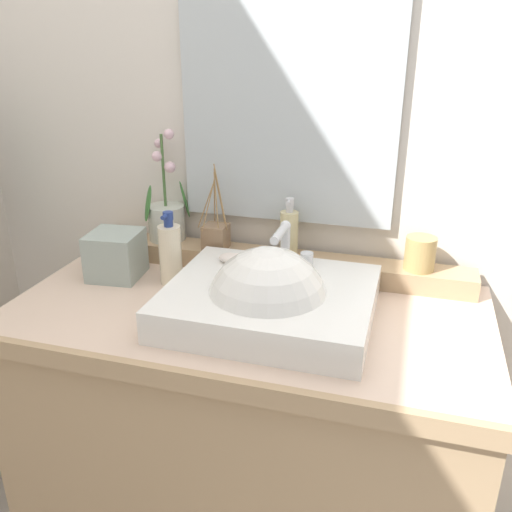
# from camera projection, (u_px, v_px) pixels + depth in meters

# --- Properties ---
(wall_back) EXTENTS (2.65, 0.20, 2.70)m
(wall_back) POSITION_uv_depth(u_px,v_px,m) (290.00, 72.00, 1.46)
(wall_back) COLOR silver
(wall_back) RESTS_ON ground
(vanity_cabinet) EXTENTS (1.13, 0.59, 0.84)m
(vanity_cabinet) POSITION_uv_depth(u_px,v_px,m) (248.00, 447.00, 1.46)
(vanity_cabinet) COLOR tan
(vanity_cabinet) RESTS_ON ground
(back_ledge) EXTENTS (1.06, 0.10, 0.05)m
(back_ledge) POSITION_uv_depth(u_px,v_px,m) (272.00, 262.00, 1.50)
(back_ledge) COLOR tan
(back_ledge) RESTS_ON vanity_cabinet
(sink_basin) EXTENTS (0.46, 0.40, 0.29)m
(sink_basin) POSITION_uv_depth(u_px,v_px,m) (269.00, 305.00, 1.24)
(sink_basin) COLOR white
(sink_basin) RESTS_ON vanity_cabinet
(soap_bar) EXTENTS (0.07, 0.04, 0.02)m
(soap_bar) POSITION_uv_depth(u_px,v_px,m) (232.00, 258.00, 1.36)
(soap_bar) COLOR silver
(soap_bar) RESTS_ON sink_basin
(potted_plant) EXTENTS (0.12, 0.11, 0.32)m
(potted_plant) POSITION_uv_depth(u_px,v_px,m) (166.00, 215.00, 1.56)
(potted_plant) COLOR beige
(potted_plant) RESTS_ON back_ledge
(soap_dispenser) EXTENTS (0.05, 0.05, 0.16)m
(soap_dispenser) POSITION_uv_depth(u_px,v_px,m) (289.00, 231.00, 1.46)
(soap_dispenser) COLOR beige
(soap_dispenser) RESTS_ON back_ledge
(tumbler_cup) EXTENTS (0.08, 0.08, 0.09)m
(tumbler_cup) POSITION_uv_depth(u_px,v_px,m) (420.00, 253.00, 1.37)
(tumbler_cup) COLOR tan
(tumbler_cup) RESTS_ON back_ledge
(reed_diffuser) EXTENTS (0.09, 0.07, 0.24)m
(reed_diffuser) POSITION_uv_depth(u_px,v_px,m) (216.00, 235.00, 1.51)
(reed_diffuser) COLOR #8E6E51
(reed_diffuser) RESTS_ON back_ledge
(lotion_bottle) EXTENTS (0.06, 0.06, 0.19)m
(lotion_bottle) POSITION_uv_depth(u_px,v_px,m) (170.00, 253.00, 1.41)
(lotion_bottle) COLOR beige
(lotion_bottle) RESTS_ON vanity_cabinet
(tissue_box) EXTENTS (0.14, 0.14, 0.12)m
(tissue_box) POSITION_uv_depth(u_px,v_px,m) (116.00, 255.00, 1.45)
(tissue_box) COLOR #97A59D
(tissue_box) RESTS_ON vanity_cabinet
(mirror) EXTENTS (0.57, 0.02, 0.58)m
(mirror) POSITION_uv_depth(u_px,v_px,m) (287.00, 112.00, 1.39)
(mirror) COLOR silver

